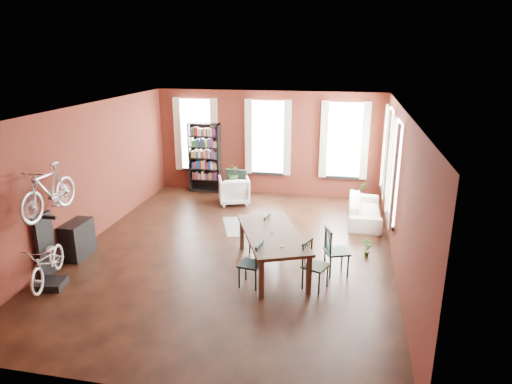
% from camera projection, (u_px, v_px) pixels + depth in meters
% --- Properties ---
extents(room, '(9.00, 9.04, 3.22)m').
position_uv_depth(room, '(249.00, 154.00, 10.21)').
color(room, black).
rests_on(room, ground).
extents(dining_table, '(1.90, 2.60, 0.81)m').
position_uv_depth(dining_table, '(272.00, 251.00, 9.42)').
color(dining_table, '#4C3A2D').
rests_on(dining_table, ground).
extents(dining_chair_a, '(0.48, 0.48, 0.90)m').
position_uv_depth(dining_chair_a, '(251.00, 264.00, 8.73)').
color(dining_chair_a, '#173134').
rests_on(dining_chair_a, ground).
extents(dining_chair_b, '(0.47, 0.47, 0.91)m').
position_uv_depth(dining_chair_b, '(259.00, 232.00, 10.23)').
color(dining_chair_b, '#1C2F1B').
rests_on(dining_chair_b, ground).
extents(dining_chair_c, '(0.56, 0.56, 0.93)m').
position_uv_depth(dining_chair_c, '(315.00, 266.00, 8.63)').
color(dining_chair_c, '#1C2F1B').
rests_on(dining_chair_c, ground).
extents(dining_chair_d, '(0.59, 0.59, 0.99)m').
position_uv_depth(dining_chair_d, '(337.00, 251.00, 9.18)').
color(dining_chair_d, '#193838').
rests_on(dining_chair_d, ground).
extents(bookshelf, '(1.00, 0.32, 2.20)m').
position_uv_depth(bookshelf, '(205.00, 158.00, 14.40)').
color(bookshelf, black).
rests_on(bookshelf, ground).
extents(white_armchair, '(1.08, 1.04, 0.88)m').
position_uv_depth(white_armchair, '(234.00, 189.00, 13.46)').
color(white_armchair, silver).
rests_on(white_armchair, ground).
extents(cream_sofa, '(0.61, 2.08, 0.81)m').
position_uv_depth(cream_sofa, '(365.00, 206.00, 12.07)').
color(cream_sofa, beige).
rests_on(cream_sofa, ground).
extents(striped_rug, '(1.28, 1.58, 0.01)m').
position_uv_depth(striped_rug, '(241.00, 226.00, 11.79)').
color(striped_rug, black).
rests_on(striped_rug, ground).
extents(bike_trainer, '(0.56, 0.56, 0.14)m').
position_uv_depth(bike_trainer, '(52.00, 284.00, 8.77)').
color(bike_trainer, black).
rests_on(bike_trainer, ground).
extents(bike_wall_rack, '(0.16, 0.60, 1.30)m').
position_uv_depth(bike_wall_rack, '(45.00, 245.00, 9.10)').
color(bike_wall_rack, black).
rests_on(bike_wall_rack, ground).
extents(console_table, '(0.40, 0.80, 0.80)m').
position_uv_depth(console_table, '(78.00, 239.00, 9.99)').
color(console_table, black).
rests_on(console_table, ground).
extents(plant_stand, '(0.34, 0.34, 0.57)m').
position_uv_depth(plant_stand, '(233.00, 191.00, 13.79)').
color(plant_stand, black).
rests_on(plant_stand, ground).
extents(plant_by_sofa, '(0.48, 0.66, 0.27)m').
position_uv_depth(plant_by_sofa, '(360.00, 197.00, 13.71)').
color(plant_by_sofa, '#376227').
rests_on(plant_by_sofa, ground).
extents(plant_small, '(0.35, 0.46, 0.15)m').
position_uv_depth(plant_small, '(366.00, 253.00, 10.08)').
color(plant_small, '#2F6327').
rests_on(plant_small, ground).
extents(bicycle_floor, '(0.72, 0.92, 1.54)m').
position_uv_depth(bicycle_floor, '(45.00, 244.00, 8.51)').
color(bicycle_floor, '#BFB1AF').
rests_on(bicycle_floor, bike_trainer).
extents(bicycle_hung, '(0.47, 1.00, 1.66)m').
position_uv_depth(bicycle_hung, '(46.00, 174.00, 8.61)').
color(bicycle_hung, '#A5A8AD').
rests_on(bicycle_hung, bike_wall_rack).
extents(plant_on_stand, '(0.58, 0.62, 0.43)m').
position_uv_depth(plant_on_stand, '(234.00, 175.00, 13.65)').
color(plant_on_stand, '#355923').
rests_on(plant_on_stand, plant_stand).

